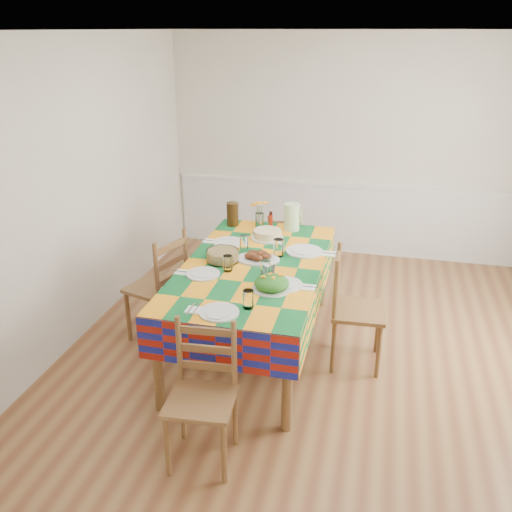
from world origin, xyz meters
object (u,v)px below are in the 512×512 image
at_px(chair_near, 203,396).
at_px(tea_pitcher, 233,214).
at_px(chair_right, 353,310).
at_px(dining_table, 253,274).
at_px(chair_far, 284,250).
at_px(green_pitcher, 292,217).
at_px(meat_platter, 258,257).
at_px(chair_left, 160,288).

bearing_deg(chair_near, tea_pitcher, 96.41).
bearing_deg(chair_near, chair_right, 53.15).
bearing_deg(chair_right, dining_table, 87.09).
distance_m(dining_table, chair_near, 1.40).
xyz_separation_m(tea_pitcher, chair_far, (0.45, 0.48, -0.54)).
bearing_deg(green_pitcher, chair_near, -94.32).
relative_size(dining_table, chair_far, 2.50).
xyz_separation_m(meat_platter, chair_far, (-0.01, 1.30, -0.45)).
height_order(chair_far, chair_left, chair_left).
bearing_deg(chair_near, green_pitcher, 81.28).
bearing_deg(dining_table, meat_platter, 77.37).
distance_m(meat_platter, tea_pitcher, 0.95).
relative_size(tea_pitcher, chair_right, 0.23).
relative_size(green_pitcher, chair_right, 0.26).
bearing_deg(chair_near, dining_table, 85.45).
height_order(green_pitcher, chair_left, green_pitcher).
bearing_deg(chair_far, green_pitcher, 97.66).
distance_m(dining_table, chair_left, 0.90).
xyz_separation_m(tea_pitcher, chair_right, (1.31, -0.91, -0.45)).
height_order(meat_platter, chair_far, meat_platter).
bearing_deg(chair_far, chair_near, 78.12).
bearing_deg(chair_right, tea_pitcher, 52.50).
bearing_deg(chair_far, meat_platter, 78.84).
bearing_deg(meat_platter, chair_right, -5.80).
xyz_separation_m(meat_platter, chair_near, (-0.02, -1.46, -0.39)).
relative_size(chair_near, chair_far, 1.13).
bearing_deg(dining_table, green_pitcher, 79.55).
height_order(green_pitcher, chair_right, green_pitcher).
bearing_deg(chair_near, chair_left, 118.10).
distance_m(chair_left, chair_right, 1.74).
xyz_separation_m(chair_far, chair_right, (0.86, -1.38, 0.08)).
relative_size(dining_table, green_pitcher, 8.13).
bearing_deg(chair_far, dining_table, 78.03).
xyz_separation_m(dining_table, chair_far, (0.01, 1.38, -0.32)).
bearing_deg(chair_left, tea_pitcher, 172.37).
bearing_deg(chair_far, tea_pitcher, 35.13).
height_order(tea_pitcher, chair_left, tea_pitcher).
bearing_deg(tea_pitcher, dining_table, -64.11).
relative_size(meat_platter, chair_near, 0.39).
relative_size(dining_table, chair_near, 2.21).
height_order(chair_left, chair_right, chair_left).
distance_m(meat_platter, green_pitcher, 0.86).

